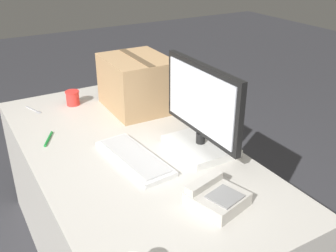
{
  "coord_description": "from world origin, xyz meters",
  "views": [
    {
      "loc": [
        1.54,
        -0.67,
        1.67
      ],
      "look_at": [
        0.16,
        0.13,
        0.89
      ],
      "focal_mm": 42.0,
      "sensor_mm": 36.0,
      "label": 1
    }
  ],
  "objects_px": {
    "paper_cup_left": "(73,98)",
    "spoon": "(36,111)",
    "desk_phone": "(216,197)",
    "monitor": "(201,117)",
    "keyboard": "(134,158)",
    "cardboard_box": "(137,83)",
    "pen_marker": "(48,139)"
  },
  "relations": [
    {
      "from": "monitor",
      "to": "keyboard",
      "type": "relative_size",
      "value": 1.18
    },
    {
      "from": "monitor",
      "to": "spoon",
      "type": "height_order",
      "value": "monitor"
    },
    {
      "from": "monitor",
      "to": "spoon",
      "type": "distance_m",
      "value": 1.05
    },
    {
      "from": "desk_phone",
      "to": "pen_marker",
      "type": "relative_size",
      "value": 1.68
    },
    {
      "from": "desk_phone",
      "to": "cardboard_box",
      "type": "height_order",
      "value": "cardboard_box"
    },
    {
      "from": "spoon",
      "to": "pen_marker",
      "type": "height_order",
      "value": "pen_marker"
    },
    {
      "from": "paper_cup_left",
      "to": "pen_marker",
      "type": "xyz_separation_m",
      "value": [
        0.38,
        -0.25,
        -0.04
      ]
    },
    {
      "from": "cardboard_box",
      "to": "spoon",
      "type": "bearing_deg",
      "value": -114.39
    },
    {
      "from": "keyboard",
      "to": "paper_cup_left",
      "type": "xyz_separation_m",
      "value": [
        -0.78,
        -0.03,
        0.03
      ]
    },
    {
      "from": "paper_cup_left",
      "to": "cardboard_box",
      "type": "bearing_deg",
      "value": 54.35
    },
    {
      "from": "paper_cup_left",
      "to": "keyboard",
      "type": "bearing_deg",
      "value": 2.47
    },
    {
      "from": "cardboard_box",
      "to": "pen_marker",
      "type": "distance_m",
      "value": 0.61
    },
    {
      "from": "monitor",
      "to": "spoon",
      "type": "xyz_separation_m",
      "value": [
        -0.86,
        -0.57,
        -0.17
      ]
    },
    {
      "from": "paper_cup_left",
      "to": "pen_marker",
      "type": "distance_m",
      "value": 0.46
    },
    {
      "from": "monitor",
      "to": "paper_cup_left",
      "type": "relative_size",
      "value": 6.23
    },
    {
      "from": "monitor",
      "to": "pen_marker",
      "type": "bearing_deg",
      "value": -127.74
    },
    {
      "from": "spoon",
      "to": "cardboard_box",
      "type": "xyz_separation_m",
      "value": [
        0.25,
        0.54,
        0.15
      ]
    },
    {
      "from": "cardboard_box",
      "to": "desk_phone",
      "type": "bearing_deg",
      "value": -9.17
    },
    {
      "from": "paper_cup_left",
      "to": "spoon",
      "type": "relative_size",
      "value": 0.59
    },
    {
      "from": "keyboard",
      "to": "cardboard_box",
      "type": "distance_m",
      "value": 0.63
    },
    {
      "from": "monitor",
      "to": "paper_cup_left",
      "type": "bearing_deg",
      "value": -157.6
    },
    {
      "from": "desk_phone",
      "to": "spoon",
      "type": "relative_size",
      "value": 1.55
    },
    {
      "from": "monitor",
      "to": "cardboard_box",
      "type": "xyz_separation_m",
      "value": [
        -0.61,
        -0.03,
        -0.02
      ]
    },
    {
      "from": "monitor",
      "to": "spoon",
      "type": "bearing_deg",
      "value": -146.52
    },
    {
      "from": "keyboard",
      "to": "desk_phone",
      "type": "height_order",
      "value": "desk_phone"
    },
    {
      "from": "desk_phone",
      "to": "spoon",
      "type": "height_order",
      "value": "desk_phone"
    },
    {
      "from": "monitor",
      "to": "cardboard_box",
      "type": "bearing_deg",
      "value": -177.49
    },
    {
      "from": "desk_phone",
      "to": "spoon",
      "type": "xyz_separation_m",
      "value": [
        -1.24,
        -0.38,
        -0.03
      ]
    },
    {
      "from": "monitor",
      "to": "pen_marker",
      "type": "distance_m",
      "value": 0.78
    },
    {
      "from": "desk_phone",
      "to": "monitor",
      "type": "bearing_deg",
      "value": 138.69
    },
    {
      "from": "paper_cup_left",
      "to": "spoon",
      "type": "bearing_deg",
      "value": -93.96
    },
    {
      "from": "keyboard",
      "to": "spoon",
      "type": "distance_m",
      "value": 0.83
    }
  ]
}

